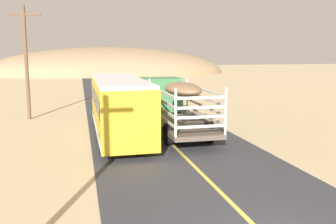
{
  "coord_description": "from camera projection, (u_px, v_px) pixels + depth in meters",
  "views": [
    {
      "loc": [
        -4.42,
        -7.14,
        4.63
      ],
      "look_at": [
        0.0,
        11.44,
        1.54
      ],
      "focal_mm": 39.72,
      "sensor_mm": 36.0,
      "label": 1
    }
  ],
  "objects": [
    {
      "name": "distant_hill",
      "position": [
        108.0,
        74.0,
        79.35
      ],
      "size": [
        50.93,
        26.96,
        11.3
      ],
      "primitive_type": "ellipsoid",
      "color": "#997C5A",
      "rests_on": "ground"
    },
    {
      "name": "livestock_truck",
      "position": [
        168.0,
        98.0,
        22.94
      ],
      "size": [
        2.53,
        9.7,
        3.02
      ],
      "color": "#3F7F4C",
      "rests_on": "road_surface"
    },
    {
      "name": "power_pole_mid",
      "position": [
        26.0,
        59.0,
        25.18
      ],
      "size": [
        2.2,
        0.24,
        7.7
      ],
      "color": "brown",
      "rests_on": "ground"
    },
    {
      "name": "car_far",
      "position": [
        129.0,
        89.0,
        40.07
      ],
      "size": [
        1.8,
        4.4,
        1.46
      ],
      "color": "silver",
      "rests_on": "road_surface"
    },
    {
      "name": "bus",
      "position": [
        119.0,
        106.0,
        20.13
      ],
      "size": [
        2.54,
        10.0,
        3.21
      ],
      "color": "gold",
      "rests_on": "road_surface"
    }
  ]
}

